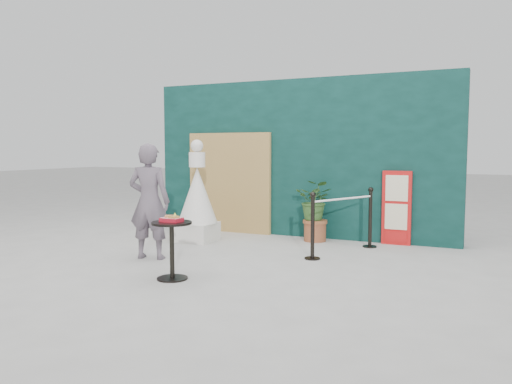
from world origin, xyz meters
name	(u,v)px	position (x,y,z in m)	size (l,w,h in m)	color
ground	(220,271)	(0.00, 0.00, 0.00)	(60.00, 60.00, 0.00)	#ADAAA5
back_wall	(298,158)	(0.00, 3.15, 1.50)	(6.00, 0.30, 3.00)	black
bamboo_fence	(229,183)	(-1.40, 2.94, 1.00)	(1.80, 0.08, 2.00)	tan
woman	(149,201)	(-1.35, 0.23, 0.88)	(0.64, 0.42, 1.76)	#60525E
menu_board	(397,208)	(1.90, 2.95, 0.65)	(0.50, 0.07, 1.30)	red
statue	(197,200)	(-1.45, 1.80, 0.75)	(0.72, 0.72, 1.85)	silver
cafe_table	(172,241)	(-0.34, -0.64, 0.50)	(0.52, 0.52, 0.75)	black
food_basket	(172,219)	(-0.34, -0.64, 0.79)	(0.26, 0.19, 0.11)	red
planter	(315,206)	(0.50, 2.68, 0.65)	(0.66, 0.57, 1.12)	brown
stanchion_barrier	(343,223)	(1.23, 1.89, 0.49)	(0.84, 1.54, 1.03)	black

